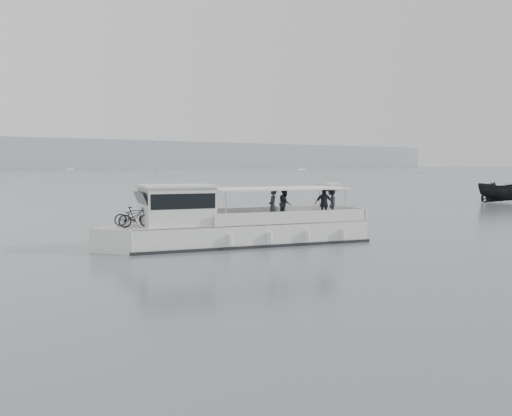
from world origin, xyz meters
TOP-DOWN VIEW (x-y plane):
  - ground at (0.00, 0.00)m, footprint 1400.00×1400.00m
  - tour_boat at (2.87, 3.40)m, footprint 12.33×5.83m
  - dark_motorboat at (39.74, 10.88)m, footprint 5.56×4.52m

SIDE VIEW (x-z plane):
  - ground at x=0.00m, z-range 0.00..0.00m
  - tour_boat at x=2.87m, z-range -1.74..3.44m
  - dark_motorboat at x=39.74m, z-range 0.00..2.05m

